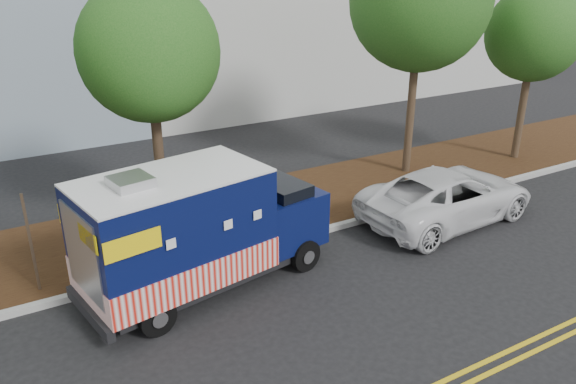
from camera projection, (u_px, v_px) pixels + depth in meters
ground at (232, 291)px, 12.40m from camera, size 120.00×120.00×0.00m
curb at (208, 261)px, 13.49m from camera, size 120.00×0.18×0.15m
mulch_strip at (178, 227)px, 15.18m from camera, size 120.00×4.00×0.15m
tree_b at (149, 52)px, 13.29m from camera, size 3.39×3.39×6.46m
tree_c at (420, 0)px, 16.91m from camera, size 4.30×4.30×7.79m
tree_d at (534, 34)px, 18.67m from camera, size 3.20×3.20×6.10m
sign_post at (31, 246)px, 11.81m from camera, size 0.06×0.06×2.40m
food_truck at (195, 233)px, 12.04m from camera, size 5.90×3.01×2.97m
white_car at (448, 195)px, 15.52m from camera, size 5.43×2.77×1.47m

